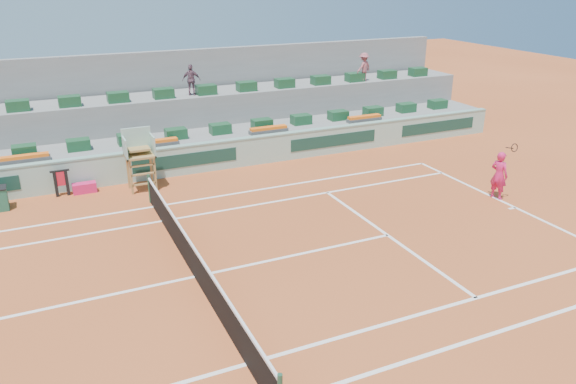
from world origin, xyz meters
The scene contains 16 objects.
ground centered at (0.00, 0.00, 0.00)m, with size 90.00×90.00×0.00m, color #A5471F.
seating_tier_lower centered at (0.00, 10.70, 0.60)m, with size 36.00×4.00×1.20m, color gray.
seating_tier_upper centered at (0.00, 12.30, 1.30)m, with size 36.00×2.40×2.60m, color gray.
stadium_back_wall centered at (0.00, 13.90, 2.20)m, with size 36.00×0.40×4.40m, color gray.
player_bag centered at (-2.10, 8.00, 0.19)m, with size 0.87×0.39×0.39m, color #D71C5B.
spectator_mid centered at (3.35, 11.77, 3.31)m, with size 0.83×0.34×1.41m, color #684554.
spectator_right centered at (12.42, 11.54, 3.33)m, with size 0.94×0.54×1.46m, color #9F4F56.
court_lines centered at (0.00, 0.00, 0.01)m, with size 23.89×11.09×0.01m.
tennis_net centered at (0.00, 0.00, 0.53)m, with size 0.10×11.97×1.10m.
advertising_hoarding centered at (0.02, 8.50, 0.63)m, with size 36.00×0.34×1.26m.
umpire_chair centered at (0.00, 7.50, 1.54)m, with size 1.10×0.90×2.40m.
seat_row_lower centered at (0.00, 9.80, 1.42)m, with size 32.90×0.60×0.44m.
seat_row_upper centered at (0.00, 11.70, 2.82)m, with size 32.90×0.60×0.44m.
flower_planters centered at (-1.50, 9.00, 1.33)m, with size 26.80×0.36×0.28m.
towel_rack centered at (-2.89, 7.99, 0.60)m, with size 0.69×0.11×1.03m.
tennis_player centered at (11.92, 1.01, 0.92)m, with size 0.60×0.94×2.28m.
Camera 1 is at (-3.30, -13.54, 7.95)m, focal length 35.00 mm.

